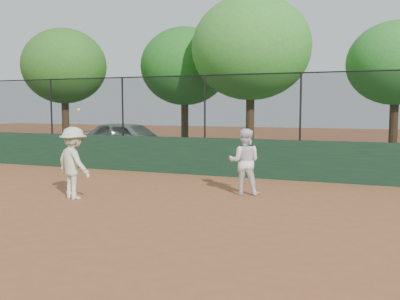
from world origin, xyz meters
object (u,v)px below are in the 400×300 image
(player_second, at_px, (244,162))
(tree_1, at_px, (185,67))
(tree_0, at_px, (64,66))
(player_main, at_px, (74,163))
(tree_3, at_px, (396,63))
(parked_car, at_px, (129,140))
(tree_2, at_px, (251,48))

(player_second, distance_m, tree_1, 11.57)
(tree_0, xyz_separation_m, tree_1, (5.26, 2.42, 0.03))
(player_main, distance_m, tree_3, 13.95)
(player_main, bearing_deg, player_second, 28.59)
(tree_1, distance_m, tree_3, 9.46)
(parked_car, relative_size, tree_3, 0.82)
(player_main, bearing_deg, tree_0, 128.63)
(tree_0, height_order, tree_3, tree_0)
(tree_1, distance_m, tree_2, 4.06)
(tree_1, bearing_deg, player_main, -80.06)
(player_second, bearing_deg, tree_1, -69.83)
(tree_0, height_order, tree_1, tree_1)
(player_second, bearing_deg, parked_car, -51.35)
(player_second, relative_size, tree_0, 0.28)
(tree_0, bearing_deg, tree_2, 5.51)
(parked_car, distance_m, tree_1, 5.19)
(parked_car, distance_m, player_main, 8.19)
(tree_0, bearing_deg, tree_1, 24.69)
(tree_0, distance_m, tree_2, 9.03)
(player_main, bearing_deg, tree_1, 99.94)
(player_second, xyz_separation_m, tree_1, (-5.67, 9.53, 3.32))
(player_main, distance_m, tree_2, 10.80)
(tree_1, bearing_deg, tree_3, -0.79)
(player_main, height_order, tree_0, tree_0)
(parked_car, relative_size, player_second, 2.84)
(player_main, relative_size, tree_2, 0.31)
(player_main, relative_size, tree_0, 0.36)
(tree_0, relative_size, tree_1, 0.98)
(tree_2, xyz_separation_m, tree_3, (5.74, 1.42, -0.71))
(tree_1, xyz_separation_m, tree_3, (9.46, -0.13, -0.18))
(player_second, bearing_deg, player_main, 18.03)
(tree_0, height_order, tree_2, tree_2)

